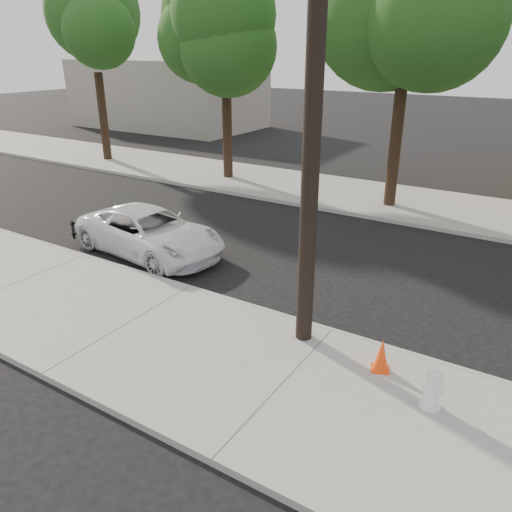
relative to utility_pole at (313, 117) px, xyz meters
name	(u,v)px	position (x,y,z in m)	size (l,w,h in m)	color
ground	(235,264)	(-3.60, 2.70, -4.70)	(120.00, 120.00, 0.00)	black
near_sidewalk	(127,326)	(-3.60, -1.60, -4.62)	(90.00, 4.40, 0.15)	gray
far_sidewalk	(348,194)	(-3.60, 11.20, -4.62)	(90.00, 5.00, 0.15)	gray
curb_near	(190,289)	(-3.60, 0.60, -4.62)	(90.00, 0.12, 0.16)	#9E9B93
building_far	(168,94)	(-23.60, 22.70, -2.20)	(14.00, 8.00, 5.00)	gray
utility_pole	(313,117)	(0.00, 0.00, 0.00)	(1.40, 0.34, 9.00)	black
tree_a	(94,32)	(-17.40, 10.55, 1.83)	(4.65, 4.50, 9.00)	black
tree_b	(227,40)	(-9.41, 10.76, 1.45)	(4.34, 4.20, 8.45)	black
tree_c	(414,13)	(-1.38, 10.34, 2.21)	(4.96, 4.80, 9.55)	black
police_cruiser	(150,232)	(-6.23, 2.01, -4.01)	(2.29, 4.97, 1.38)	white
fire_hydrant	(432,390)	(2.87, -0.86, -4.20)	(0.39, 0.35, 0.73)	white
traffic_cone	(381,355)	(1.78, -0.26, -4.23)	(0.44, 0.44, 0.65)	#FF450D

